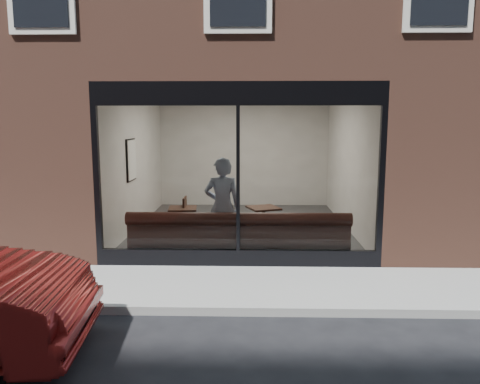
{
  "coord_description": "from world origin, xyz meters",
  "views": [
    {
      "loc": [
        0.24,
        -5.92,
        2.56
      ],
      "look_at": [
        0.02,
        2.4,
        1.27
      ],
      "focal_mm": 35.0,
      "sensor_mm": 36.0,
      "label": 1
    }
  ],
  "objects_px": {
    "person": "(222,207)",
    "cafe_chair_left": "(176,230)",
    "cafe_table_left": "(183,209)",
    "cafe_table_right": "(264,208)",
    "banquette": "(239,248)"
  },
  "relations": [
    {
      "from": "banquette",
      "to": "person",
      "type": "relative_size",
      "value": 2.14
    },
    {
      "from": "banquette",
      "to": "cafe_table_right",
      "type": "xyz_separation_m",
      "value": [
        0.48,
        1.24,
        0.52
      ]
    },
    {
      "from": "cafe_table_right",
      "to": "cafe_chair_left",
      "type": "xyz_separation_m",
      "value": [
        -1.85,
        0.05,
        -0.5
      ]
    },
    {
      "from": "cafe_chair_left",
      "to": "banquette",
      "type": "bearing_deg",
      "value": 135.76
    },
    {
      "from": "cafe_table_left",
      "to": "cafe_chair_left",
      "type": "relative_size",
      "value": 1.32
    },
    {
      "from": "person",
      "to": "cafe_chair_left",
      "type": "height_order",
      "value": "person"
    },
    {
      "from": "cafe_table_left",
      "to": "cafe_chair_left",
      "type": "bearing_deg",
      "value": 136.36
    },
    {
      "from": "cafe_table_right",
      "to": "person",
      "type": "bearing_deg",
      "value": -131.37
    },
    {
      "from": "cafe_table_right",
      "to": "cafe_chair_left",
      "type": "relative_size",
      "value": 1.36
    },
    {
      "from": "cafe_table_left",
      "to": "cafe_table_right",
      "type": "bearing_deg",
      "value": 3.76
    },
    {
      "from": "banquette",
      "to": "cafe_chair_left",
      "type": "height_order",
      "value": "banquette"
    },
    {
      "from": "cafe_chair_left",
      "to": "cafe_table_left",
      "type": "bearing_deg",
      "value": 135.42
    },
    {
      "from": "person",
      "to": "cafe_table_right",
      "type": "height_order",
      "value": "person"
    },
    {
      "from": "cafe_chair_left",
      "to": "cafe_table_right",
      "type": "bearing_deg",
      "value": 177.53
    },
    {
      "from": "banquette",
      "to": "cafe_table_left",
      "type": "xyz_separation_m",
      "value": [
        -1.2,
        1.13,
        0.52
      ]
    }
  ]
}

